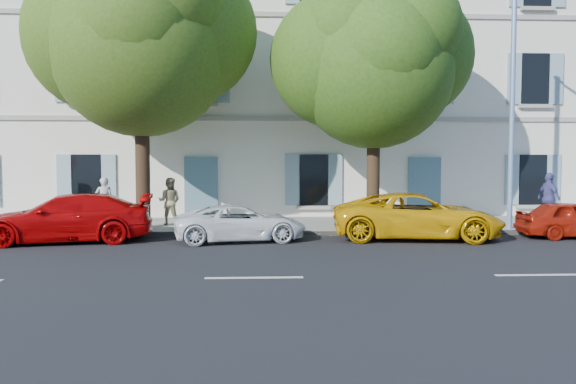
{
  "coord_description": "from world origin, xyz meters",
  "views": [
    {
      "loc": [
        0.17,
        -15.3,
        2.41
      ],
      "look_at": [
        0.97,
        2.0,
        1.4
      ],
      "focal_mm": 35.0,
      "sensor_mm": 36.0,
      "label": 1
    }
  ],
  "objects_px": {
    "car_white_coupe": "(240,223)",
    "pedestrian_a": "(104,201)",
    "car_yellow_supercar": "(417,216)",
    "pedestrian_b": "(169,201)",
    "car_red_coupe": "(67,218)",
    "street_lamp": "(515,81)",
    "car_red_hatchback": "(574,219)",
    "tree_right": "(374,69)",
    "pedestrian_c": "(549,198)",
    "tree_left": "(141,45)"
  },
  "relations": [
    {
      "from": "car_white_coupe",
      "to": "pedestrian_a",
      "type": "bearing_deg",
      "value": 48.75
    },
    {
      "from": "car_yellow_supercar",
      "to": "pedestrian_b",
      "type": "relative_size",
      "value": 3.09
    },
    {
      "from": "car_red_coupe",
      "to": "pedestrian_a",
      "type": "height_order",
      "value": "pedestrian_a"
    },
    {
      "from": "car_red_coupe",
      "to": "street_lamp",
      "type": "height_order",
      "value": "street_lamp"
    },
    {
      "from": "car_red_hatchback",
      "to": "tree_right",
      "type": "height_order",
      "value": "tree_right"
    },
    {
      "from": "tree_right",
      "to": "pedestrian_a",
      "type": "height_order",
      "value": "tree_right"
    },
    {
      "from": "pedestrian_b",
      "to": "car_white_coupe",
      "type": "bearing_deg",
      "value": 136.99
    },
    {
      "from": "car_white_coupe",
      "to": "car_yellow_supercar",
      "type": "distance_m",
      "value": 5.32
    },
    {
      "from": "car_yellow_supercar",
      "to": "tree_right",
      "type": "height_order",
      "value": "tree_right"
    },
    {
      "from": "street_lamp",
      "to": "car_red_hatchback",
      "type": "bearing_deg",
      "value": -34.58
    },
    {
      "from": "car_yellow_supercar",
      "to": "pedestrian_c",
      "type": "distance_m",
      "value": 5.93
    },
    {
      "from": "tree_left",
      "to": "pedestrian_a",
      "type": "relative_size",
      "value": 5.61
    },
    {
      "from": "car_white_coupe",
      "to": "tree_left",
      "type": "xyz_separation_m",
      "value": [
        -3.29,
        2.22,
        5.59
      ]
    },
    {
      "from": "car_red_coupe",
      "to": "pedestrian_b",
      "type": "height_order",
      "value": "pedestrian_b"
    },
    {
      "from": "car_red_coupe",
      "to": "pedestrian_a",
      "type": "distance_m",
      "value": 2.98
    },
    {
      "from": "car_yellow_supercar",
      "to": "street_lamp",
      "type": "bearing_deg",
      "value": -66.19
    },
    {
      "from": "car_red_coupe",
      "to": "pedestrian_b",
      "type": "relative_size",
      "value": 2.98
    },
    {
      "from": "car_red_hatchback",
      "to": "tree_right",
      "type": "xyz_separation_m",
      "value": [
        -5.87,
        1.86,
        4.83
      ]
    },
    {
      "from": "tree_left",
      "to": "pedestrian_c",
      "type": "height_order",
      "value": "tree_left"
    },
    {
      "from": "car_red_coupe",
      "to": "car_yellow_supercar",
      "type": "distance_m",
      "value": 10.35
    },
    {
      "from": "pedestrian_a",
      "to": "pedestrian_c",
      "type": "xyz_separation_m",
      "value": [
        15.46,
        -0.32,
        0.07
      ]
    },
    {
      "from": "car_yellow_supercar",
      "to": "pedestrian_a",
      "type": "distance_m",
      "value": 10.47
    },
    {
      "from": "car_yellow_supercar",
      "to": "car_red_hatchback",
      "type": "bearing_deg",
      "value": -83.05
    },
    {
      "from": "tree_left",
      "to": "pedestrian_a",
      "type": "bearing_deg",
      "value": 153.06
    },
    {
      "from": "car_red_hatchback",
      "to": "pedestrian_c",
      "type": "distance_m",
      "value": 2.54
    },
    {
      "from": "car_yellow_supercar",
      "to": "street_lamp",
      "type": "relative_size",
      "value": 0.6
    },
    {
      "from": "pedestrian_a",
      "to": "car_yellow_supercar",
      "type": "bearing_deg",
      "value": 150.37
    },
    {
      "from": "car_red_coupe",
      "to": "tree_left",
      "type": "bearing_deg",
      "value": 132.52
    },
    {
      "from": "car_white_coupe",
      "to": "pedestrian_c",
      "type": "distance_m",
      "value": 11.03
    },
    {
      "from": "pedestrian_a",
      "to": "car_red_hatchback",
      "type": "bearing_deg",
      "value": 155.4
    },
    {
      "from": "car_white_coupe",
      "to": "street_lamp",
      "type": "distance_m",
      "value": 9.84
    },
    {
      "from": "car_yellow_supercar",
      "to": "pedestrian_c",
      "type": "height_order",
      "value": "pedestrian_c"
    },
    {
      "from": "car_red_coupe",
      "to": "pedestrian_a",
      "type": "bearing_deg",
      "value": 165.89
    },
    {
      "from": "street_lamp",
      "to": "pedestrian_c",
      "type": "distance_m",
      "value": 4.56
    },
    {
      "from": "tree_right",
      "to": "street_lamp",
      "type": "xyz_separation_m",
      "value": [
        4.38,
        -0.83,
        -0.49
      ]
    },
    {
      "from": "pedestrian_a",
      "to": "pedestrian_c",
      "type": "height_order",
      "value": "pedestrian_c"
    },
    {
      "from": "car_yellow_supercar",
      "to": "car_red_hatchback",
      "type": "height_order",
      "value": "car_yellow_supercar"
    },
    {
      "from": "tree_left",
      "to": "pedestrian_b",
      "type": "height_order",
      "value": "tree_left"
    },
    {
      "from": "car_white_coupe",
      "to": "pedestrian_c",
      "type": "relative_size",
      "value": 2.15
    },
    {
      "from": "tree_left",
      "to": "car_yellow_supercar",
      "type": "bearing_deg",
      "value": -13.33
    },
    {
      "from": "street_lamp",
      "to": "tree_left",
      "type": "bearing_deg",
      "value": 175.32
    },
    {
      "from": "street_lamp",
      "to": "car_yellow_supercar",
      "type": "bearing_deg",
      "value": -162.78
    },
    {
      "from": "car_yellow_supercar",
      "to": "tree_left",
      "type": "relative_size",
      "value": 0.54
    },
    {
      "from": "car_white_coupe",
      "to": "car_red_hatchback",
      "type": "distance_m",
      "value": 10.22
    },
    {
      "from": "tree_left",
      "to": "tree_right",
      "type": "distance_m",
      "value": 7.67
    },
    {
      "from": "tree_right",
      "to": "pedestrian_c",
      "type": "bearing_deg",
      "value": 5.3
    },
    {
      "from": "car_white_coupe",
      "to": "street_lamp",
      "type": "xyz_separation_m",
      "value": [
        8.73,
        1.24,
        4.37
      ]
    },
    {
      "from": "car_yellow_supercar",
      "to": "car_red_hatchback",
      "type": "relative_size",
      "value": 1.5
    },
    {
      "from": "car_red_hatchback",
      "to": "pedestrian_c",
      "type": "xyz_separation_m",
      "value": [
        0.48,
        2.44,
        0.47
      ]
    },
    {
      "from": "tree_left",
      "to": "street_lamp",
      "type": "xyz_separation_m",
      "value": [
        12.02,
        -0.98,
        -1.22
      ]
    }
  ]
}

